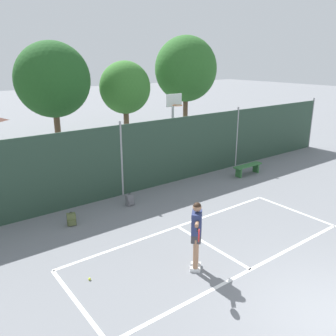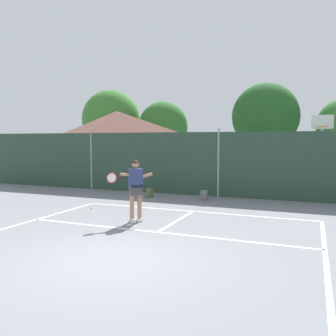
# 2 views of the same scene
# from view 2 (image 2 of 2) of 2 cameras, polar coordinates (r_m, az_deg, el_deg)

# --- Properties ---
(ground_plane) EXTENTS (120.00, 120.00, 0.00)m
(ground_plane) POSITION_cam_2_polar(r_m,az_deg,el_deg) (7.62, -9.46, -14.43)
(ground_plane) COLOR slate
(court_markings) EXTENTS (8.30, 11.10, 0.01)m
(court_markings) POSITION_cam_2_polar(r_m,az_deg,el_deg) (8.15, -7.02, -13.11)
(court_markings) COLOR white
(court_markings) RESTS_ON ground
(chainlink_fence) EXTENTS (26.09, 0.09, 2.96)m
(chainlink_fence) POSITION_cam_2_polar(r_m,az_deg,el_deg) (15.63, 8.02, 0.58)
(chainlink_fence) COLOR #284233
(chainlink_fence) RESTS_ON ground
(basketball_hoop) EXTENTS (0.90, 0.67, 3.55)m
(basketball_hoop) POSITION_cam_2_polar(r_m,az_deg,el_deg) (17.15, 23.26, 3.62)
(basketball_hoop) COLOR #9E9EA3
(basketball_hoop) RESTS_ON ground
(clubhouse_building) EXTENTS (6.21, 4.87, 4.21)m
(clubhouse_building) POSITION_cam_2_polar(r_m,az_deg,el_deg) (22.10, -8.12, 3.72)
(clubhouse_building) COLOR beige
(clubhouse_building) RESTS_ON ground
(treeline_backdrop) EXTENTS (26.19, 4.25, 6.76)m
(treeline_backdrop) POSITION_cam_2_polar(r_m,az_deg,el_deg) (24.48, 13.96, 7.87)
(treeline_backdrop) COLOR brown
(treeline_backdrop) RESTS_ON ground
(tennis_player) EXTENTS (0.99, 1.12, 1.85)m
(tennis_player) POSITION_cam_2_polar(r_m,az_deg,el_deg) (10.76, -5.24, -2.74)
(tennis_player) COLOR silver
(tennis_player) RESTS_ON ground
(tennis_ball) EXTENTS (0.07, 0.07, 0.07)m
(tennis_ball) POSITION_cam_2_polar(r_m,az_deg,el_deg) (13.18, -12.09, -6.23)
(tennis_ball) COLOR #CCE033
(tennis_ball) RESTS_ON ground
(backpack_olive) EXTENTS (0.32, 0.30, 0.46)m
(backpack_olive) POSITION_cam_2_polar(r_m,az_deg,el_deg) (15.42, -2.97, -3.98)
(backpack_olive) COLOR #566038
(backpack_olive) RESTS_ON ground
(backpack_grey) EXTENTS (0.29, 0.25, 0.46)m
(backpack_grey) POSITION_cam_2_polar(r_m,az_deg,el_deg) (14.83, 5.75, -4.33)
(backpack_grey) COLOR slate
(backpack_grey) RESTS_ON ground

